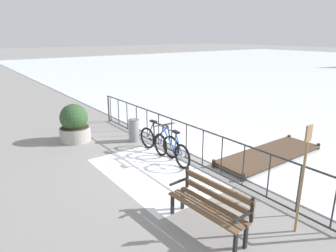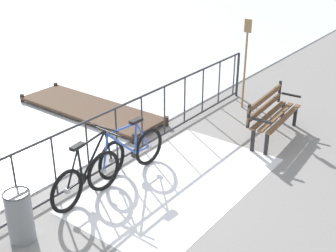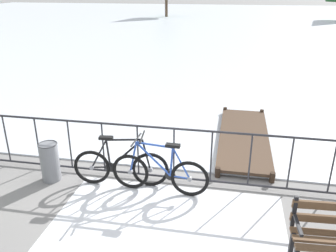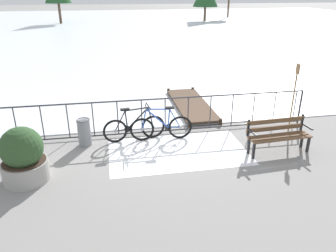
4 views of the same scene
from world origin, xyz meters
The scene contains 11 objects.
ground_plane centered at (0.00, 0.00, 0.00)m, with size 160.00×160.00×0.00m, color gray.
frozen_pond centered at (0.00, 28.40, 0.01)m, with size 80.00×56.00×0.03m, color silver.
snow_patch centered at (0.46, -1.20, 0.00)m, with size 3.51×2.06×0.01m, color white.
railing_fence centered at (0.00, 0.00, 0.56)m, with size 9.06×0.06×1.07m.
bicycle_near_railing centered at (0.16, -0.39, 0.37)m, with size 1.71×0.52×0.97m.
bicycle_second centered at (-0.57, -0.29, 0.37)m, with size 1.71×0.52×0.97m.
park_bench centered at (2.94, -1.61, 0.51)m, with size 1.63×0.58×0.89m.
planter_with_shrub centered at (-3.07, -1.90, 0.57)m, with size 0.98×0.98×1.24m.
trash_bin centered at (-1.90, -0.37, 0.37)m, with size 0.35×0.35×0.73m.
oar_upright centered at (3.94, -0.46, 1.14)m, with size 0.04×0.16×1.98m.
wooden_dock centered at (1.61, 2.02, 0.12)m, with size 1.10×3.54×0.20m.
Camera 4 is at (-1.14, -8.47, 3.88)m, focal length 34.84 mm.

